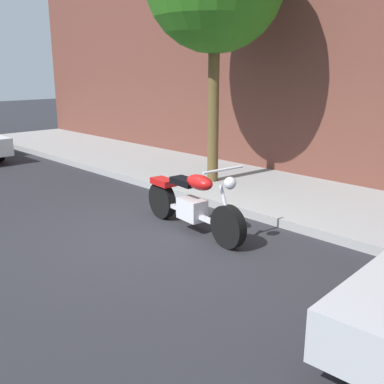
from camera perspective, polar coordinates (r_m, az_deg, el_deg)
The scene contains 4 objects.
ground_plane at distance 6.75m, azimuth -5.73°, elevation -5.62°, with size 60.00×60.00×0.00m, color #28282D.
sidewalk at distance 8.92m, azimuth 10.33°, elevation -0.08°, with size 22.56×2.84×0.14m, color #999999.
building_facade at distance 10.09m, azimuth 17.36°, elevation 21.56°, with size 22.56×0.50×7.22m, color brown.
motorcycle at distance 6.80m, azimuth 0.02°, elevation -1.47°, with size 2.24×0.71×1.10m.
Camera 1 is at (4.98, -3.87, 2.41)m, focal length 42.21 mm.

